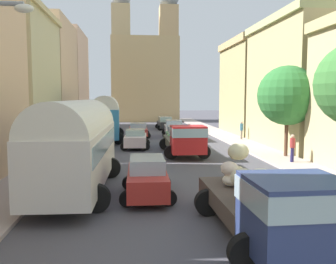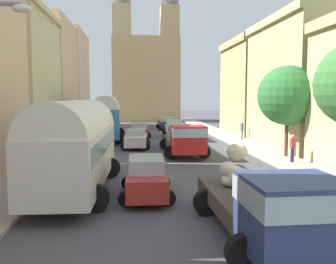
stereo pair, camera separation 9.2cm
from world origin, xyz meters
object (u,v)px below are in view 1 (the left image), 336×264
Objects in this scene: pedestrian_2 at (292,147)px; cargo_truck_0 at (270,203)px; cargo_truck_1 at (184,139)px; parked_bus_1 at (106,116)px; car_3 at (147,177)px; car_5 at (138,130)px; car_1 at (174,128)px; parked_bus_0 at (77,142)px; car_2 at (165,123)px; car_0 at (177,136)px; pedestrian_0 at (242,130)px; car_4 at (136,139)px.

cargo_truck_0 is at bearing -117.21° from pedestrian_2.
parked_bus_1 is at bearing 122.93° from cargo_truck_1.
car_3 is 21.94m from car_5.
parked_bus_1 reaches higher than cargo_truck_1.
car_1 is 3.67m from car_5.
parked_bus_0 reaches higher than car_2.
car_2 is (6.48, 11.32, -1.52)m from parked_bus_1.
pedestrian_2 is (8.98, -15.57, 0.31)m from car_5.
parked_bus_0 is 2.27× the size of car_0.
car_0 is (0.10, 20.78, -0.40)m from cargo_truck_0.
car_2 is (0.46, 35.77, -0.42)m from cargo_truck_0.
cargo_truck_1 is at bearing -57.07° from parked_bus_1.
pedestrian_2 reaches higher than car_5.
parked_bus_1 is at bearing -119.78° from car_2.
car_2 is at bearing 115.79° from pedestrian_0.
cargo_truck_0 is at bearing -89.65° from cargo_truck_1.
car_4 is at bearing 140.35° from pedestrian_2.
car_4 is 10.67m from pedestrian_0.
pedestrian_2 is (5.48, -24.23, 0.27)m from car_2.
cargo_truck_0 reaches higher than car_1.
cargo_truck_0 reaches higher than car_4.
car_0 is at bearing 89.72° from cargo_truck_0.
pedestrian_0 reaches higher than car_0.
car_5 is (-3.15, 6.33, -0.07)m from car_0.
pedestrian_0 is (9.49, -3.73, 0.30)m from car_5.
cargo_truck_0 is 35.78m from car_2.
pedestrian_0 is at bearing 51.04° from cargo_truck_1.
car_3 is (-3.55, -30.60, 0.03)m from car_2.
parked_bus_0 is at bearing -123.13° from cargo_truck_1.
cargo_truck_1 is at bearing 148.06° from pedestrian_2.
car_5 is (-3.64, -0.47, -0.10)m from car_1.
cargo_truck_1 reaches higher than car_2.
car_3 is 2.27× the size of pedestrian_0.
parked_bus_1 is at bearing 175.10° from pedestrian_0.
car_0 is at bearing -30.93° from parked_bus_1.
parked_bus_1 reaches higher than parked_bus_0.
parked_bus_0 is 4.99× the size of pedestrian_0.
pedestrian_0 is at bearing 87.53° from pedestrian_2.
car_3 is 14.10m from car_4.
car_0 is at bearing 23.34° from car_4.
pedestrian_0 is at bearing 62.35° from car_3.
pedestrian_0 is at bearing -35.69° from car_1.
car_5 is at bearing 158.54° from pedestrian_0.
cargo_truck_0 is at bearing -105.41° from pedestrian_0.
car_5 is (-3.51, -8.66, -0.05)m from car_2.
cargo_truck_0 is at bearing -59.09° from car_3.
parked_bus_1 reaches higher than car_0.
cargo_truck_1 is at bearing -91.54° from car_2.
pedestrian_2 is at bearing 24.00° from parked_bus_0.
parked_bus_0 is 2.12× the size of car_2.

